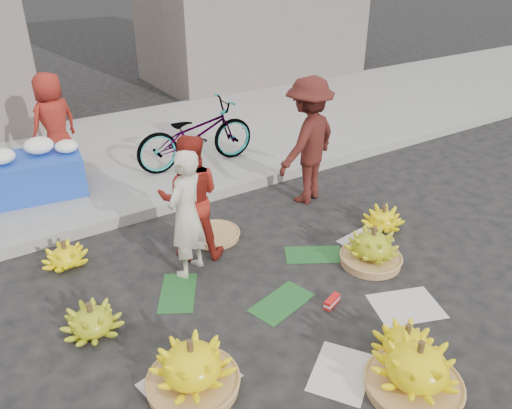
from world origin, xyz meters
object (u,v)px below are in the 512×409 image
vendor_cream (186,215)px  bicycle (196,134)px  banana_bunch_0 (192,368)px  flower_table (33,173)px  banana_bunch_4 (372,248)px

vendor_cream → bicycle: vendor_cream is taller
banana_bunch_0 → vendor_cream: (0.68, 1.46, 0.48)m
flower_table → banana_bunch_4: bearing=-44.3°
banana_bunch_0 → banana_bunch_4: 2.49m
flower_table → bicycle: (2.28, -0.29, 0.18)m
banana_bunch_4 → bicycle: 3.31m
banana_bunch_4 → vendor_cream: (-1.75, 0.94, 0.50)m
banana_bunch_0 → vendor_cream: vendor_cream is taller
banana_bunch_0 → flower_table: flower_table is taller
banana_bunch_4 → bicycle: bearing=98.9°
vendor_cream → bicycle: 2.62m
flower_table → banana_bunch_0: bearing=-77.5°
banana_bunch_4 → bicycle: (-0.51, 3.25, 0.41)m
vendor_cream → bicycle: size_ratio=0.75×
banana_bunch_4 → bicycle: bicycle is taller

